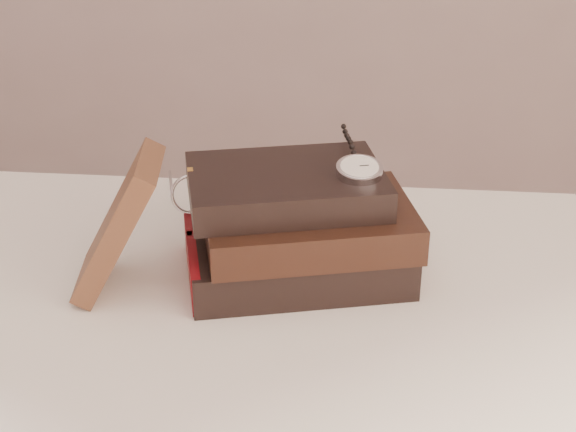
{
  "coord_description": "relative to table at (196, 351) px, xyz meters",
  "views": [
    {
      "loc": [
        0.19,
        -0.5,
        1.29
      ],
      "look_at": [
        0.11,
        0.4,
        0.82
      ],
      "focal_mm": 53.93,
      "sensor_mm": 36.0,
      "label": 1
    }
  ],
  "objects": [
    {
      "name": "journal",
      "position": [
        -0.08,
        -0.01,
        0.18
      ],
      "size": [
        0.12,
        0.12,
        0.17
      ],
      "primitive_type": "cube",
      "rotation": [
        0.0,
        0.5,
        0.12
      ],
      "color": "#3F2418",
      "rests_on": "table"
    },
    {
      "name": "pocket_watch",
      "position": [
        0.19,
        0.05,
        0.23
      ],
      "size": [
        0.07,
        0.16,
        0.02
      ],
      "color": "silver",
      "rests_on": "book_stack"
    },
    {
      "name": "table",
      "position": [
        0.0,
        0.0,
        0.0
      ],
      "size": [
        1.0,
        0.6,
        0.75
      ],
      "color": "white",
      "rests_on": "ground"
    },
    {
      "name": "eyeglasses",
      "position": [
        0.01,
        0.11,
        0.17
      ],
      "size": [
        0.13,
        0.15,
        0.05
      ],
      "color": "silver",
      "rests_on": "book_stack"
    },
    {
      "name": "book_stack",
      "position": [
        0.12,
        0.05,
        0.15
      ],
      "size": [
        0.3,
        0.23,
        0.13
      ],
      "color": "black",
      "rests_on": "table"
    }
  ]
}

